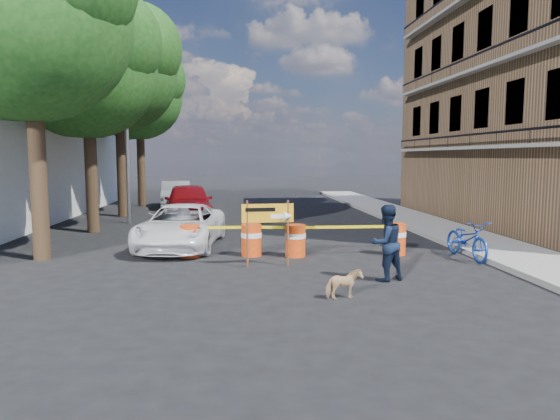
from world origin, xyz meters
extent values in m
plane|color=black|center=(0.00, 0.00, 0.00)|extent=(120.00, 120.00, 0.00)
cube|color=gray|center=(6.20, 6.00, 0.07)|extent=(2.40, 40.00, 0.15)
cylinder|color=#332316|center=(-6.80, 2.00, 2.52)|extent=(0.44, 0.44, 5.04)
sphere|color=#154212|center=(-6.80, 2.00, 6.30)|extent=(5.20, 5.20, 5.20)
sphere|color=#154212|center=(-7.58, 2.65, 5.58)|extent=(3.64, 3.64, 3.64)
cylinder|color=#332316|center=(-6.80, 7.00, 2.38)|extent=(0.44, 0.44, 4.76)
sphere|color=#154212|center=(-6.80, 7.00, 5.95)|extent=(5.00, 5.00, 5.00)
sphere|color=#154212|center=(-5.92, 6.50, 6.80)|extent=(3.75, 3.75, 3.75)
sphere|color=#154212|center=(-7.55, 7.62, 5.27)|extent=(3.50, 3.50, 3.50)
cylinder|color=#332316|center=(-6.80, 12.00, 2.66)|extent=(0.44, 0.44, 5.32)
sphere|color=#154212|center=(-6.80, 12.00, 6.65)|extent=(5.40, 5.40, 5.40)
sphere|color=#154212|center=(-5.85, 11.46, 7.60)|extent=(4.05, 4.05, 4.05)
sphere|color=#154212|center=(-7.61, 12.68, 5.89)|extent=(3.78, 3.78, 3.78)
cylinder|color=#332316|center=(-6.80, 17.00, 2.46)|extent=(0.44, 0.44, 4.93)
sphere|color=#154212|center=(-6.80, 17.00, 6.16)|extent=(4.80, 4.80, 4.80)
sphere|color=#154212|center=(-5.96, 16.52, 7.04)|extent=(3.60, 3.60, 3.60)
sphere|color=#154212|center=(-7.52, 17.60, 5.46)|extent=(3.36, 3.36, 3.36)
cylinder|color=gray|center=(-6.00, 9.50, 4.00)|extent=(0.16, 0.16, 8.00)
cylinder|color=gray|center=(-5.50, 9.50, 7.90)|extent=(1.00, 0.12, 0.12)
cube|color=silver|center=(-5.00, 9.50, 7.85)|extent=(0.35, 0.18, 0.12)
cylinder|color=red|center=(-2.81, 1.99, 0.45)|extent=(0.56, 0.56, 0.90)
cylinder|color=white|center=(-2.81, 1.99, 0.60)|extent=(0.58, 0.58, 0.14)
cylinder|color=red|center=(-1.11, 2.00, 0.45)|extent=(0.56, 0.56, 0.90)
cylinder|color=white|center=(-1.11, 2.00, 0.60)|extent=(0.58, 0.58, 0.14)
cylinder|color=red|center=(0.12, 1.78, 0.45)|extent=(0.56, 0.56, 0.90)
cylinder|color=white|center=(0.12, 1.78, 0.60)|extent=(0.58, 0.58, 0.14)
cylinder|color=red|center=(3.00, 1.77, 0.45)|extent=(0.56, 0.56, 0.90)
cylinder|color=white|center=(3.00, 1.77, 0.60)|extent=(0.58, 0.58, 0.14)
cylinder|color=#592D19|center=(-1.26, 0.52, 0.85)|extent=(0.05, 0.05, 1.70)
cylinder|color=#592D19|center=(-0.22, 0.61, 0.85)|extent=(0.05, 0.05, 1.70)
cube|color=orange|center=(-0.74, 0.56, 1.37)|extent=(1.32, 0.14, 0.47)
cube|color=white|center=(-0.48, 0.57, 1.29)|extent=(0.38, 0.04, 0.11)
cone|color=white|center=(-0.22, 0.59, 1.29)|extent=(0.23, 0.26, 0.25)
cube|color=black|center=(-0.93, 0.53, 1.47)|extent=(0.76, 0.07, 0.09)
imported|color=black|center=(1.81, -1.12, 0.86)|extent=(1.02, 0.91, 1.72)
imported|color=#153CAB|center=(4.80, 1.12, 1.01)|extent=(0.79, 1.12, 2.02)
imported|color=#D7AE7B|center=(0.55, -2.49, 0.30)|extent=(0.76, 0.47, 0.60)
imported|color=white|center=(-3.21, 3.50, 0.66)|extent=(2.72, 4.98, 1.32)
imported|color=maroon|center=(-3.55, 9.78, 0.83)|extent=(2.51, 5.09, 1.67)
imported|color=silver|center=(-4.80, 16.18, 0.72)|extent=(1.97, 4.51, 1.44)
camera|label=1|loc=(-1.59, -11.90, 2.78)|focal=32.00mm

